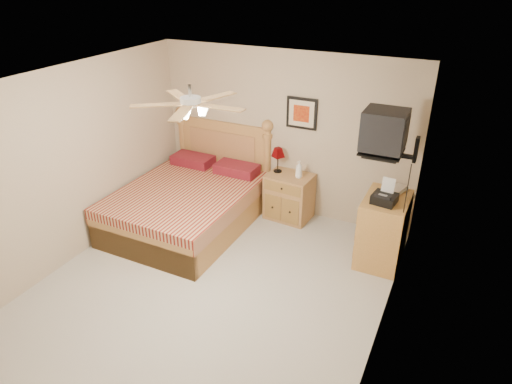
% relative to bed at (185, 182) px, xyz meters
% --- Properties ---
extents(floor, '(4.50, 4.50, 0.00)m').
position_rel_bed_xyz_m(floor, '(1.07, -1.12, -0.73)').
color(floor, '#A9A499').
rests_on(floor, ground).
extents(ceiling, '(4.00, 4.50, 0.04)m').
position_rel_bed_xyz_m(ceiling, '(1.07, -1.12, 1.77)').
color(ceiling, white).
rests_on(ceiling, ground).
extents(wall_back, '(4.00, 0.04, 2.50)m').
position_rel_bed_xyz_m(wall_back, '(1.07, 1.13, 0.52)').
color(wall_back, tan).
rests_on(wall_back, ground).
extents(wall_front, '(4.00, 0.04, 2.50)m').
position_rel_bed_xyz_m(wall_front, '(1.07, -3.37, 0.52)').
color(wall_front, tan).
rests_on(wall_front, ground).
extents(wall_left, '(0.04, 4.50, 2.50)m').
position_rel_bed_xyz_m(wall_left, '(-0.93, -1.12, 0.52)').
color(wall_left, tan).
rests_on(wall_left, ground).
extents(wall_right, '(0.04, 4.50, 2.50)m').
position_rel_bed_xyz_m(wall_right, '(3.07, -1.12, 0.52)').
color(wall_right, tan).
rests_on(wall_right, ground).
extents(bed, '(1.74, 2.26, 1.45)m').
position_rel_bed_xyz_m(bed, '(0.00, 0.00, 0.00)').
color(bed, '#B37843').
rests_on(bed, ground).
extents(nightstand, '(0.70, 0.55, 0.72)m').
position_rel_bed_xyz_m(nightstand, '(1.28, 0.88, -0.37)').
color(nightstand, '#9D6B41').
rests_on(nightstand, ground).
extents(table_lamp, '(0.25, 0.25, 0.39)m').
position_rel_bed_xyz_m(table_lamp, '(1.06, 0.93, 0.19)').
color(table_lamp, '#500204').
rests_on(table_lamp, nightstand).
extents(lotion_bottle, '(0.13, 0.13, 0.26)m').
position_rel_bed_xyz_m(lotion_bottle, '(1.43, 0.87, 0.12)').
color(lotion_bottle, white).
rests_on(lotion_bottle, nightstand).
extents(framed_picture, '(0.46, 0.04, 0.46)m').
position_rel_bed_xyz_m(framed_picture, '(1.34, 1.11, 0.89)').
color(framed_picture, black).
rests_on(framed_picture, wall_back).
extents(dresser, '(0.55, 0.79, 0.92)m').
position_rel_bed_xyz_m(dresser, '(2.80, 0.35, -0.26)').
color(dresser, '#A67934').
rests_on(dresser, ground).
extents(fax_machine, '(0.32, 0.33, 0.30)m').
position_rel_bed_xyz_m(fax_machine, '(2.78, 0.21, 0.35)').
color(fax_machine, black).
rests_on(fax_machine, dresser).
extents(magazine_lower, '(0.31, 0.36, 0.03)m').
position_rel_bed_xyz_m(magazine_lower, '(2.75, 0.66, 0.21)').
color(magazine_lower, beige).
rests_on(magazine_lower, dresser).
extents(magazine_upper, '(0.24, 0.29, 0.02)m').
position_rel_bed_xyz_m(magazine_upper, '(2.77, 0.65, 0.24)').
color(magazine_upper, tan).
rests_on(magazine_upper, magazine_lower).
extents(wall_tv, '(0.56, 0.46, 0.58)m').
position_rel_bed_xyz_m(wall_tv, '(2.82, 0.22, 1.08)').
color(wall_tv, black).
rests_on(wall_tv, wall_right).
extents(ceiling_fan, '(1.14, 1.14, 0.28)m').
position_rel_bed_xyz_m(ceiling_fan, '(1.07, -1.32, 1.63)').
color(ceiling_fan, silver).
rests_on(ceiling_fan, ceiling).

